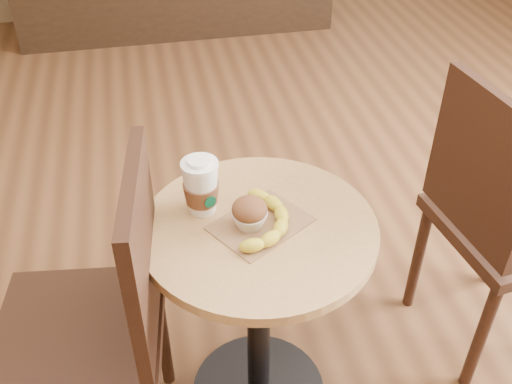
% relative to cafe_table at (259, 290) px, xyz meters
% --- Properties ---
extents(cafe_table, '(0.63, 0.63, 0.75)m').
position_rel_cafe_table_xyz_m(cafe_table, '(0.00, 0.00, 0.00)').
color(cafe_table, black).
rests_on(cafe_table, ground).
extents(chair_left, '(0.49, 0.49, 1.01)m').
position_rel_cafe_table_xyz_m(chair_left, '(-0.43, -0.06, 0.05)').
color(chair_left, black).
rests_on(chair_left, ground).
extents(chair_right, '(0.50, 0.50, 1.01)m').
position_rel_cafe_table_xyz_m(chair_right, '(0.79, 0.10, 0.05)').
color(chair_right, black).
rests_on(chair_right, ground).
extents(kraft_bag, '(0.30, 0.28, 0.00)m').
position_rel_cafe_table_xyz_m(kraft_bag, '(0.00, 0.00, 0.25)').
color(kraft_bag, '#8D6544').
rests_on(kraft_bag, cafe_table).
extents(coffee_cup, '(0.10, 0.10, 0.16)m').
position_rel_cafe_table_xyz_m(coffee_cup, '(-0.14, 0.10, 0.32)').
color(coffee_cup, white).
rests_on(coffee_cup, cafe_table).
extents(muffin, '(0.09, 0.09, 0.08)m').
position_rel_cafe_table_xyz_m(muffin, '(-0.02, 0.00, 0.29)').
color(muffin, silver).
rests_on(muffin, kraft_bag).
extents(banana, '(0.25, 0.30, 0.04)m').
position_rel_cafe_table_xyz_m(banana, '(0.01, 0.00, 0.27)').
color(banana, gold).
rests_on(banana, kraft_bag).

